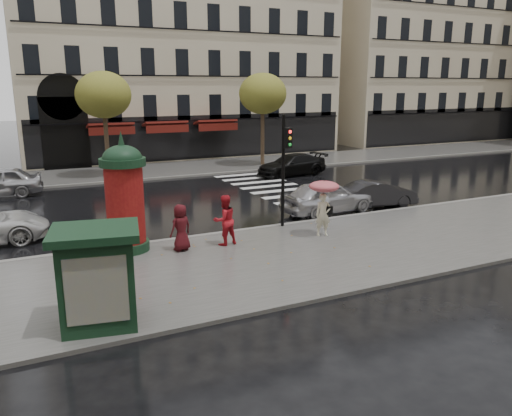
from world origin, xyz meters
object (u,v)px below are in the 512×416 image
morris_column (125,195)px  car_black (292,165)px  car_silver (327,197)px  man_burgundy (181,228)px  newsstand (98,276)px  woman_umbrella (324,199)px  woman_red (225,220)px  traffic_light (285,160)px  car_darkgrey (377,194)px

morris_column → car_black: bearing=41.0°
car_silver → car_black: (3.49, 9.49, -0.07)m
man_burgundy → newsstand: 5.73m
woman_umbrella → car_black: (5.82, 12.73, -0.87)m
newsstand → car_silver: (11.23, 7.20, -0.60)m
woman_red → morris_column: bearing=-24.9°
woman_umbrella → newsstand: newsstand is taller
car_silver → newsstand: bearing=118.5°
car_silver → woman_red: bearing=109.3°
car_black → traffic_light: bearing=-36.3°
newsstand → car_darkgrey: 15.86m
newsstand → car_darkgrey: bearing=27.0°
morris_column → car_black: size_ratio=0.87×
woman_umbrella → man_burgundy: (-5.46, 0.61, -0.62)m
newsstand → woman_umbrella: bearing=24.0°
morris_column → car_darkgrey: size_ratio=1.08×
woman_umbrella → woman_red: bearing=171.8°
man_burgundy → car_silver: 8.23m
woman_umbrella → woman_red: 3.92m
car_darkgrey → car_black: (0.60, 9.49, 0.06)m
man_burgundy → car_black: (11.28, 12.12, -0.25)m
traffic_light → woman_red: bearing=-158.8°
woman_umbrella → car_black: size_ratio=0.46×
newsstand → car_black: newsstand is taller
car_darkgrey → man_burgundy: bearing=111.6°
man_burgundy → newsstand: bearing=33.8°
traffic_light → car_black: bearing=59.1°
car_black → man_burgundy: bearing=-48.4°
woman_umbrella → car_darkgrey: bearing=31.9°
car_darkgrey → morris_column: bearing=106.0°
morris_column → traffic_light: size_ratio=0.92×
man_burgundy → newsstand: size_ratio=0.68×
car_darkgrey → woman_umbrella: bearing=129.6°
man_burgundy → car_silver: man_burgundy is taller
woman_red → morris_column: morris_column is taller
morris_column → car_darkgrey: (12.38, 1.80, -1.48)m
car_silver → car_darkgrey: size_ratio=1.16×
man_burgundy → morris_column: size_ratio=0.40×
man_burgundy → car_darkgrey: bearing=174.6°
woman_red → car_darkgrey: woman_red is taller
woman_umbrella → man_burgundy: 5.53m
woman_red → traffic_light: (3.10, 1.20, 1.83)m
man_burgundy → traffic_light: size_ratio=0.36×
woman_red → car_silver: (6.18, 2.69, -0.27)m
woman_umbrella → traffic_light: (-0.74, 1.76, 1.30)m
woman_umbrella → morris_column: size_ratio=0.53×
car_silver → morris_column: bearing=96.5°
woman_red → man_burgundy: 1.62m
man_burgundy → morris_column: morris_column is taller
morris_column → traffic_light: bearing=2.8°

